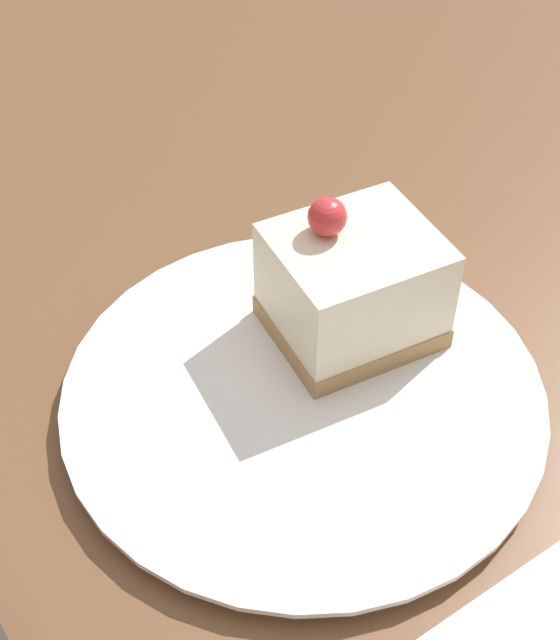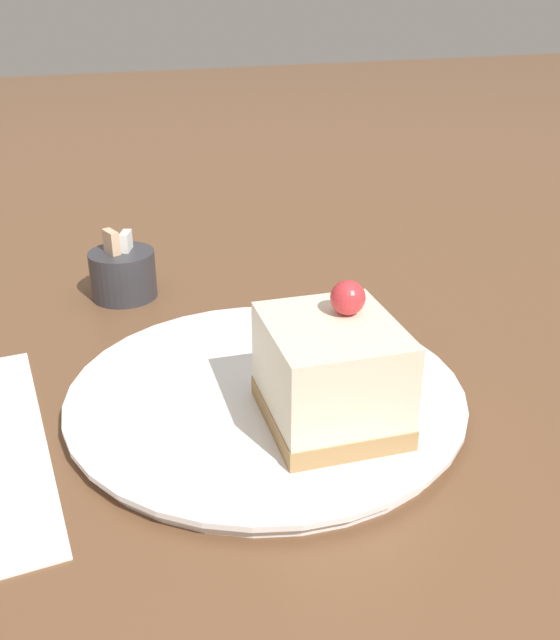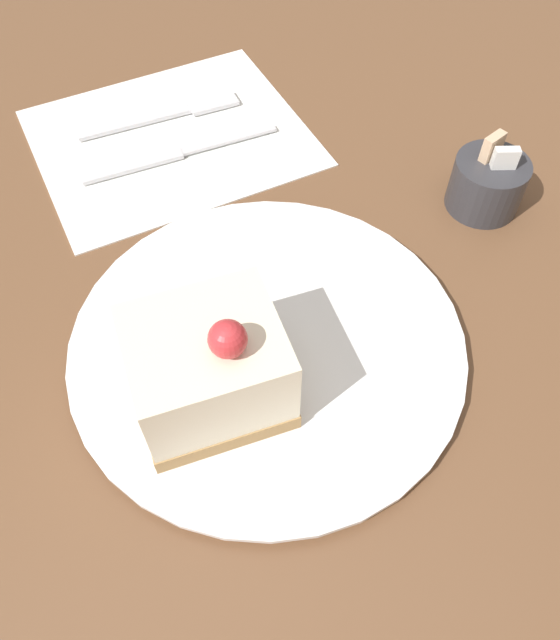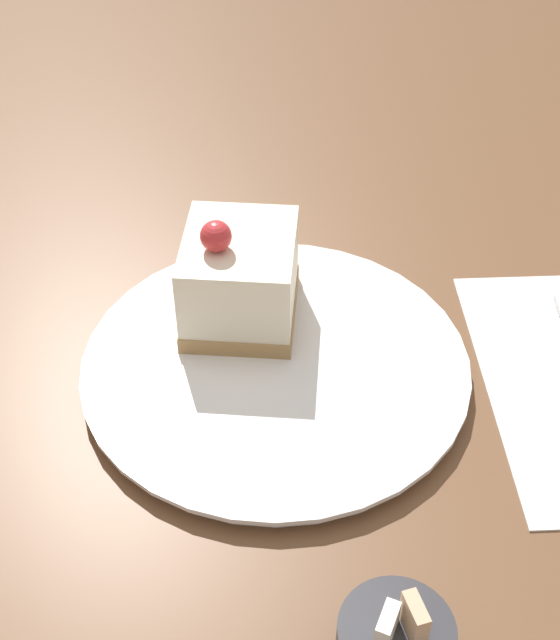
{
  "view_description": "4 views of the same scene",
  "coord_description": "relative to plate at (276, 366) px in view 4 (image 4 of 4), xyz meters",
  "views": [
    {
      "loc": [
        -0.32,
        0.17,
        0.41
      ],
      "look_at": [
        -0.02,
        -0.01,
        0.07
      ],
      "focal_mm": 50.0,
      "sensor_mm": 36.0,
      "label": 1
    },
    {
      "loc": [
        -0.17,
        -0.44,
        0.28
      ],
      "look_at": [
        -0.01,
        -0.01,
        0.06
      ],
      "focal_mm": 40.0,
      "sensor_mm": 36.0,
      "label": 2
    },
    {
      "loc": [
        0.21,
        -0.12,
        0.39
      ],
      "look_at": [
        -0.02,
        -0.01,
        0.04
      ],
      "focal_mm": 35.0,
      "sensor_mm": 36.0,
      "label": 3
    },
    {
      "loc": [
        -0.03,
        0.45,
        0.47
      ],
      "look_at": [
        -0.03,
        -0.02,
        0.05
      ],
      "focal_mm": 50.0,
      "sensor_mm": 36.0,
      "label": 4
    }
  ],
  "objects": [
    {
      "name": "plate",
      "position": [
        0.0,
        0.0,
        0.0
      ],
      "size": [
        0.29,
        0.29,
        0.01
      ],
      "color": "white",
      "rests_on": "ground_plane"
    },
    {
      "name": "ground_plane",
      "position": [
        0.03,
        0.02,
        -0.01
      ],
      "size": [
        4.0,
        4.0,
        0.0
      ],
      "primitive_type": "plane",
      "color": "brown"
    },
    {
      "name": "cake_slice",
      "position": [
        0.03,
        -0.05,
        0.04
      ],
      "size": [
        0.09,
        0.1,
        0.09
      ],
      "rotation": [
        0.0,
        0.0,
        -0.08
      ],
      "color": "#AD8451",
      "rests_on": "plate"
    }
  ]
}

